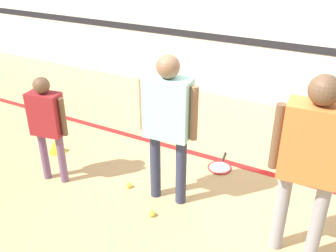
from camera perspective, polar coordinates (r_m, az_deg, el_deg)
ground_plane at (r=4.17m, az=3.10°, el=-10.99°), size 16.00×16.00×0.00m
wall_back at (r=6.21m, az=16.25°, el=17.03°), size 16.00×0.07×3.20m
floor_stripe at (r=4.86m, az=7.78°, el=-5.13°), size 14.40×0.10×0.01m
person_instructor at (r=3.65m, az=0.00°, el=1.54°), size 0.61×0.29×1.61m
person_student_left at (r=4.27m, az=-17.98°, el=0.97°), size 0.47×0.26×1.27m
person_student_right at (r=3.16m, az=21.06°, el=-3.79°), size 0.64×0.30×1.69m
racket_spare_on_floor at (r=5.44m, az=-1.53°, el=-1.02°), size 0.35×0.51×0.03m
racket_second_spare at (r=4.71m, az=7.92°, el=-6.18°), size 0.34×0.55×0.03m
tennis_ball_near_instructor at (r=3.93m, az=-2.47°, el=-13.19°), size 0.07×0.07×0.07m
tennis_ball_by_spare_racket at (r=5.65m, az=-1.78°, el=0.36°), size 0.07×0.07×0.07m
tennis_ball_stray_left at (r=5.28m, az=1.41°, el=-1.67°), size 0.07×0.07×0.07m
tennis_ball_stray_right at (r=4.33m, az=-5.97°, el=-8.95°), size 0.07×0.07×0.07m
training_cone at (r=5.15m, az=-16.58°, el=-2.81°), size 0.22×0.22×0.21m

